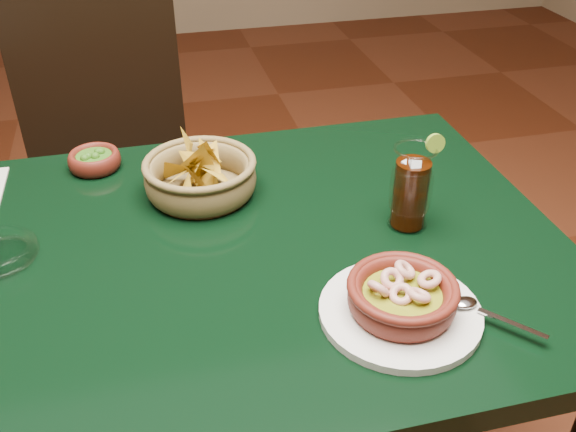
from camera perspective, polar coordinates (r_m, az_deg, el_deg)
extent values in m
cube|color=black|center=(1.06, -7.67, -4.04)|extent=(1.20, 0.80, 0.04)
cylinder|color=black|center=(1.67, 10.46, -4.54)|extent=(0.06, 0.06, 0.71)
cube|color=black|center=(1.73, -14.78, 1.56)|extent=(0.48, 0.48, 0.04)
cylinder|color=black|center=(1.72, -19.48, -9.74)|extent=(0.04, 0.04, 0.49)
cylinder|color=black|center=(1.72, -6.56, -7.49)|extent=(0.04, 0.04, 0.49)
cylinder|color=black|center=(2.03, -19.76, -2.43)|extent=(0.04, 0.04, 0.49)
cylinder|color=black|center=(2.03, -8.92, -0.56)|extent=(0.04, 0.04, 0.49)
cube|color=black|center=(1.80, -16.62, 11.91)|extent=(0.43, 0.06, 0.48)
cylinder|color=silver|center=(0.93, 9.91, -8.39)|extent=(0.23, 0.23, 0.01)
cylinder|color=#4F170F|center=(0.92, 9.98, -7.92)|extent=(0.14, 0.14, 0.01)
torus|color=#4F170F|center=(0.91, 10.08, -7.11)|extent=(0.17, 0.17, 0.04)
torus|color=#4F170F|center=(0.90, 10.19, -6.23)|extent=(0.16, 0.16, 0.01)
cylinder|color=olive|center=(0.91, 10.11, -6.88)|extent=(0.12, 0.12, 0.01)
torus|color=#D4A090|center=(0.92, 12.46, -5.50)|extent=(0.05, 0.05, 0.03)
torus|color=#D4A090|center=(0.93, 10.35, -4.72)|extent=(0.04, 0.05, 0.04)
torus|color=#D4A090|center=(0.91, 9.23, -5.55)|extent=(0.05, 0.05, 0.04)
torus|color=#D4A090|center=(0.89, 8.04, -6.42)|extent=(0.04, 0.04, 0.03)
torus|color=#D4A090|center=(0.89, 10.04, -6.87)|extent=(0.05, 0.05, 0.03)
torus|color=#D4A090|center=(0.89, 11.57, -6.91)|extent=(0.05, 0.04, 0.03)
cube|color=silver|center=(0.93, 19.31, -9.01)|extent=(0.07, 0.08, 0.00)
ellipsoid|color=silver|center=(0.95, 15.44, -7.42)|extent=(0.04, 0.03, 0.01)
cylinder|color=olive|center=(1.19, -7.68, 2.16)|extent=(0.18, 0.18, 0.01)
torus|color=olive|center=(1.18, -7.78, 3.38)|extent=(0.24, 0.24, 0.06)
torus|color=olive|center=(1.16, -7.89, 4.67)|extent=(0.21, 0.21, 0.01)
cone|color=gold|center=(1.18, -7.30, 3.51)|extent=(0.10, 0.06, 0.08)
cone|color=gold|center=(1.16, -7.88, 4.68)|extent=(0.07, 0.07, 0.07)
cone|color=gold|center=(1.16, -8.17, 3.37)|extent=(0.05, 0.10, 0.10)
cone|color=gold|center=(1.13, -6.09, 3.59)|extent=(0.07, 0.08, 0.05)
cone|color=gold|center=(1.15, -7.83, 5.04)|extent=(0.09, 0.03, 0.09)
cone|color=gold|center=(1.21, -10.13, 4.12)|extent=(0.10, 0.05, 0.09)
cone|color=gold|center=(1.16, -8.02, 5.17)|extent=(0.07, 0.08, 0.08)
cone|color=gold|center=(1.20, -6.62, 3.80)|extent=(0.09, 0.09, 0.04)
cone|color=gold|center=(1.16, -7.09, 5.17)|extent=(0.10, 0.08, 0.07)
cone|color=gold|center=(1.17, -8.20, 4.73)|extent=(0.10, 0.05, 0.10)
cone|color=gold|center=(1.18, -8.08, 4.22)|extent=(0.06, 0.08, 0.07)
cone|color=gold|center=(1.19, -8.83, 6.39)|extent=(0.04, 0.08, 0.08)
cone|color=gold|center=(1.16, -8.10, 5.03)|extent=(0.06, 0.09, 0.07)
cone|color=gold|center=(1.16, -7.02, 5.73)|extent=(0.06, 0.09, 0.09)
cone|color=gold|center=(1.18, -9.38, 3.79)|extent=(0.10, 0.10, 0.05)
cone|color=gold|center=(1.20, -7.52, 4.58)|extent=(0.08, 0.07, 0.07)
cone|color=gold|center=(1.19, -7.18, 5.38)|extent=(0.08, 0.09, 0.08)
cone|color=gold|center=(1.15, -9.12, 2.25)|extent=(0.06, 0.11, 0.09)
cone|color=gold|center=(1.17, -8.14, 4.31)|extent=(0.08, 0.09, 0.06)
cone|color=gold|center=(1.16, -7.26, 2.82)|extent=(0.06, 0.08, 0.09)
cylinder|color=#4F170F|center=(1.32, -16.71, 4.19)|extent=(0.08, 0.08, 0.01)
torus|color=#4F170F|center=(1.31, -16.82, 4.80)|extent=(0.12, 0.12, 0.04)
cylinder|color=#204D0F|center=(1.31, -16.86, 5.02)|extent=(0.07, 0.07, 0.01)
sphere|color=#204D0F|center=(1.30, -17.33, 5.07)|extent=(0.02, 0.02, 0.02)
sphere|color=#204D0F|center=(1.30, -16.76, 5.08)|extent=(0.02, 0.02, 0.02)
sphere|color=#204D0F|center=(1.30, -17.62, 4.90)|extent=(0.02, 0.02, 0.02)
sphere|color=#204D0F|center=(1.31, -16.50, 5.47)|extent=(0.02, 0.02, 0.02)
sphere|color=#204D0F|center=(1.31, -16.31, 5.48)|extent=(0.02, 0.02, 0.02)
cylinder|color=white|center=(1.12, 10.51, -0.61)|extent=(0.07, 0.07, 0.01)
torus|color=white|center=(1.08, 10.89, 2.50)|extent=(0.15, 0.15, 0.08)
cylinder|color=black|center=(1.09, 10.82, 1.97)|extent=(0.06, 0.06, 0.12)
cube|color=silver|center=(1.05, 11.21, 4.46)|extent=(0.02, 0.03, 0.02)
cube|color=silver|center=(1.06, 11.66, 3.42)|extent=(0.03, 0.03, 0.02)
cube|color=silver|center=(1.06, 10.44, 4.30)|extent=(0.03, 0.03, 0.02)
torus|color=white|center=(1.04, 11.30, 5.87)|extent=(0.07, 0.07, 0.00)
cylinder|color=olive|center=(1.06, 12.96, 6.32)|extent=(0.03, 0.01, 0.03)
cylinder|color=white|center=(1.11, -24.22, -3.42)|extent=(0.11, 0.11, 0.01)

